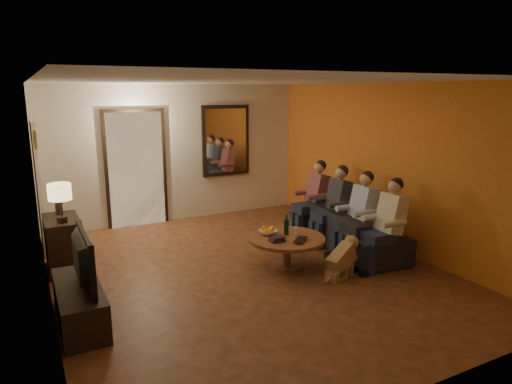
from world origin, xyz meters
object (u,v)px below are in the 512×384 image
dog (342,258)px  wine_bottle (286,224)px  person_b (359,217)px  person_c (335,208)px  tv_stand (80,304)px  tv (76,259)px  table_lamp (61,203)px  person_d (314,201)px  person_a (387,228)px  sofa (351,229)px  coffee_table (287,252)px  dresser (63,244)px  bowl (268,232)px  laptop (304,241)px

dog → wine_bottle: 0.93m
person_b → wine_bottle: person_b is taller
person_c → wine_bottle: 1.25m
tv_stand → tv: size_ratio=1.25×
tv → wine_bottle: (2.88, 0.44, -0.12)m
table_lamp → person_d: 4.08m
tv_stand → person_a: bearing=-4.8°
sofa → person_c: person_c is taller
person_d → coffee_table: bearing=-137.7°
dresser → bowl: (2.65, -1.16, 0.11)m
person_a → coffee_table: 1.45m
tv_stand → laptop: (2.93, 0.06, 0.25)m
tv_stand → sofa: size_ratio=0.60×
wine_bottle → bowl: bearing=152.4°
person_c → person_d: bearing=90.0°
person_a → table_lamp: bearing=155.6°
tv → coffee_table: bearing=-83.2°
sofa → laptop: (-1.23, -0.50, 0.15)m
dog → person_c: bearing=39.3°
person_d → wine_bottle: bearing=-139.2°
laptop → dresser: bearing=108.2°
dresser → wine_bottle: bearing=-23.9°
person_d → bowl: person_d is taller
table_lamp → tv_stand: bearing=-90.0°
sofa → person_d: person_d is taller
tv → dresser: bearing=0.0°
tv → bowl: 2.72m
person_b → dresser: bearing=160.2°
person_c → bowl: bearing=-168.1°
person_d → coffee_table: person_d is taller
dog → wine_bottle: (-0.42, 0.76, 0.32)m
laptop → tv_stand: bearing=138.9°
person_a → bowl: person_a is taller
person_a → wine_bottle: 1.41m
tv_stand → dog: size_ratio=2.31×
coffee_table → wine_bottle: bearing=63.4°
table_lamp → tv_stand: 1.70m
table_lamp → laptop: bearing=-26.1°
person_d → bowl: bearing=-147.5°
coffee_table → tv: bearing=-173.2°
person_b → laptop: 1.15m
person_d → table_lamp: bearing=179.5°
table_lamp → person_c: 4.13m
dresser → coffee_table: bearing=-25.9°
person_d → laptop: (-1.13, -1.40, -0.14)m
bowl → person_d: bearing=32.5°
table_lamp → coffee_table: size_ratio=0.50×
person_d → laptop: bearing=-128.9°
person_c → wine_bottle: size_ratio=3.87×
dresser → person_d: bearing=-3.6°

